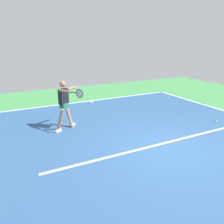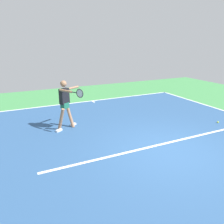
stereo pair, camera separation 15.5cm
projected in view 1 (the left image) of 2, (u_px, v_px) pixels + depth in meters
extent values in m
plane|color=#428E4C|center=(170.00, 150.00, 6.55)|extent=(20.73, 20.73, 0.00)
cube|color=#2D5484|center=(170.00, 150.00, 6.55)|extent=(9.71, 12.67, 0.00)
cube|color=white|center=(90.00, 101.00, 11.88)|extent=(9.71, 0.10, 0.01)
cube|color=white|center=(160.00, 144.00, 6.91)|extent=(7.28, 0.10, 0.01)
cube|color=white|center=(92.00, 102.00, 11.71)|extent=(0.10, 0.30, 0.01)
cylinder|color=#9E7051|center=(69.00, 116.00, 8.19)|extent=(0.28, 0.38, 0.85)
cube|color=white|center=(72.00, 125.00, 8.41)|extent=(0.26, 0.21, 0.07)
cylinder|color=#9E7051|center=(60.00, 120.00, 7.84)|extent=(0.28, 0.38, 0.85)
cube|color=white|center=(58.00, 131.00, 7.84)|extent=(0.26, 0.21, 0.07)
cube|color=#1E664C|center=(64.00, 106.00, 7.87)|extent=(0.31, 0.30, 0.20)
cube|color=black|center=(63.00, 96.00, 7.77)|extent=(0.38, 0.33, 0.54)
sphere|color=#9E7051|center=(63.00, 84.00, 7.64)|extent=(0.22, 0.22, 0.22)
cylinder|color=#9E7051|center=(72.00, 88.00, 8.06)|extent=(0.51, 0.34, 0.08)
cylinder|color=#9E7051|center=(65.00, 91.00, 7.42)|extent=(0.34, 0.51, 0.08)
cylinder|color=black|center=(74.00, 93.00, 7.22)|extent=(0.14, 0.21, 0.03)
torus|color=black|center=(79.00, 93.00, 7.09)|extent=(0.17, 0.27, 0.29)
cylinder|color=silver|center=(79.00, 93.00, 7.09)|extent=(0.13, 0.22, 0.25)
sphere|color=#CCE033|center=(216.00, 121.00, 8.78)|extent=(0.07, 0.07, 0.07)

